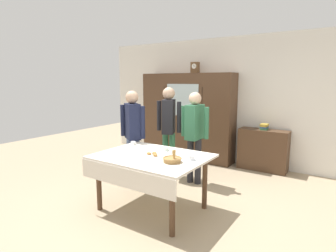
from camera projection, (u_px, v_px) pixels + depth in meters
name	position (u px, v px, depth m)	size (l,w,h in m)	color
ground_plane	(160.00, 203.00, 4.01)	(12.00, 12.00, 0.00)	tan
back_wall	(230.00, 101.00, 5.97)	(6.40, 0.10, 2.70)	silver
dining_table	(150.00, 163.00, 3.71)	(1.48, 1.13, 0.78)	#4C3321
wall_cabinet	(187.00, 116.00, 6.28)	(2.20, 0.46, 1.95)	#4C3321
mantel_clock	(195.00, 68.00, 6.00)	(0.18, 0.11, 0.24)	brown
bookshelf_low	(263.00, 150.00, 5.47)	(0.95, 0.35, 0.82)	#4C3321
book_stack	(264.00, 127.00, 5.39)	(0.15, 0.19, 0.12)	#3D754C
tea_cup_near_right	(133.00, 144.00, 4.29)	(0.13, 0.13, 0.06)	white
tea_cup_center	(166.00, 149.00, 3.95)	(0.13, 0.13, 0.06)	silver
tea_cup_far_right	(173.00, 154.00, 3.67)	(0.13, 0.13, 0.06)	white
tea_cup_mid_right	(192.00, 158.00, 3.48)	(0.13, 0.13, 0.06)	white
bread_basket	(172.00, 159.00, 3.40)	(0.24, 0.24, 0.16)	#9E7542
pastry_plate	(152.00, 155.00, 3.67)	(0.28, 0.28, 0.05)	white
spoon_front_edge	(201.00, 155.00, 3.70)	(0.12, 0.02, 0.01)	silver
spoon_back_edge	(122.00, 152.00, 3.90)	(0.12, 0.02, 0.01)	silver
spoon_far_right	(107.00, 155.00, 3.73)	(0.12, 0.02, 0.01)	silver
person_beside_shelf	(133.00, 128.00, 4.64)	(0.52, 0.37, 1.62)	slate
person_behind_table_right	(195.00, 129.00, 4.68)	(0.52, 0.36, 1.59)	#232328
person_behind_table_left	(169.00, 123.00, 5.03)	(0.52, 0.41, 1.67)	#33704C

